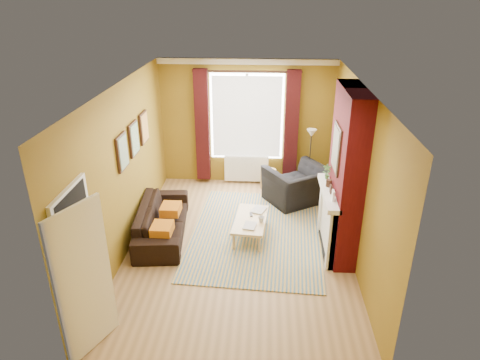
# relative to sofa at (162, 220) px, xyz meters

# --- Properties ---
(ground) EXTENTS (5.50, 5.50, 0.00)m
(ground) POSITION_rel_sofa_xyz_m (1.42, -0.28, -0.30)
(ground) COLOR olive
(ground) RESTS_ON ground
(room_walls) EXTENTS (3.82, 5.54, 2.83)m
(room_walls) POSITION_rel_sofa_xyz_m (2.06, -0.01, 1.09)
(room_walls) COLOR olive
(room_walls) RESTS_ON ground
(striped_rug) EXTENTS (2.54, 3.39, 0.02)m
(striped_rug) POSITION_rel_sofa_xyz_m (1.71, 0.13, -0.29)
(striped_rug) COLOR #325F8A
(striped_rug) RESTS_ON ground
(sofa) EXTENTS (1.00, 2.10, 0.59)m
(sofa) POSITION_rel_sofa_xyz_m (0.00, 0.00, 0.00)
(sofa) COLOR black
(sofa) RESTS_ON ground
(armchair) EXTENTS (1.55, 1.51, 0.77)m
(armchair) POSITION_rel_sofa_xyz_m (2.52, 1.46, 0.09)
(armchair) COLOR black
(armchair) RESTS_ON ground
(coffee_table) EXTENTS (0.66, 1.15, 0.37)m
(coffee_table) POSITION_rel_sofa_xyz_m (1.61, 0.02, 0.03)
(coffee_table) COLOR tan
(coffee_table) RESTS_ON ground
(wicker_stool) EXTENTS (0.45, 0.45, 0.44)m
(wicker_stool) POSITION_rel_sofa_xyz_m (1.93, 2.12, -0.08)
(wicker_stool) COLOR #A68248
(wicker_stool) RESTS_ON ground
(floor_lamp) EXTENTS (0.21, 0.21, 1.44)m
(floor_lamp) POSITION_rel_sofa_xyz_m (2.80, 1.96, 0.84)
(floor_lamp) COLOR black
(floor_lamp) RESTS_ON ground
(book_a) EXTENTS (0.25, 0.31, 0.03)m
(book_a) POSITION_rel_sofa_xyz_m (1.50, -0.23, 0.08)
(book_a) COLOR #999999
(book_a) RESTS_ON coffee_table
(book_b) EXTENTS (0.32, 0.37, 0.02)m
(book_b) POSITION_rel_sofa_xyz_m (1.64, 0.38, 0.08)
(book_b) COLOR #999999
(book_b) RESTS_ON coffee_table
(mug) EXTENTS (0.13, 0.13, 0.10)m
(mug) POSITION_rel_sofa_xyz_m (1.80, -0.08, 0.12)
(mug) COLOR #999999
(mug) RESTS_ON coffee_table
(tv_remote) EXTENTS (0.06, 0.16, 0.02)m
(tv_remote) POSITION_rel_sofa_xyz_m (1.61, 0.17, 0.08)
(tv_remote) COLOR #252427
(tv_remote) RESTS_ON coffee_table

